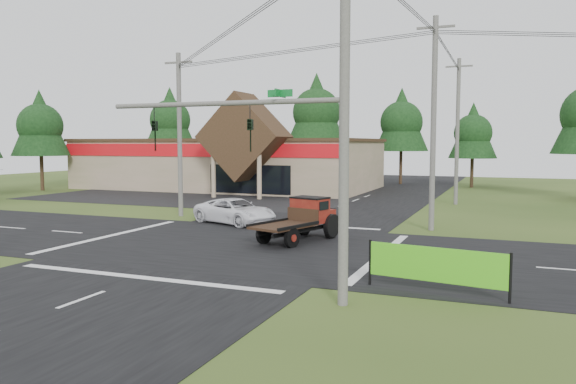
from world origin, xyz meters
The scene contains 19 objects.
ground centered at (0.00, 0.00, 0.00)m, with size 120.00×120.00×0.00m, color #304719.
road_ns centered at (0.00, 0.00, 0.01)m, with size 12.00×120.00×0.02m, color black.
road_ew centered at (0.00, 0.00, 0.01)m, with size 120.00×12.00×0.02m, color black.
parking_apron centered at (-14.00, 19.00, 0.01)m, with size 28.00×14.00×0.02m, color black.
cvs_building centered at (-15.70, 29.57, 2.78)m, with size 30.40×18.20×9.19m.
traffic_signal_mast centered at (5.82, -7.50, 4.43)m, with size 8.12×0.24×7.00m.
utility_pole_nr centered at (7.50, -7.50, 5.64)m, with size 2.00×0.30×11.00m.
utility_pole_nw centered at (-8.00, 8.00, 5.39)m, with size 2.00×0.30×10.50m.
utility_pole_ne centered at (8.00, 8.00, 5.89)m, with size 2.00×0.30×11.50m.
utility_pole_n centered at (8.00, 22.00, 5.74)m, with size 2.00×0.30×11.20m.
tree_row_a centered at (-30.00, 40.00, 8.05)m, with size 6.72×6.72×12.12m.
tree_row_b centered at (-20.00, 42.00, 6.70)m, with size 5.60×5.60×10.10m.
tree_row_c centered at (-10.00, 41.00, 8.72)m, with size 7.28×7.28×13.13m.
tree_row_d centered at (0.00, 42.00, 7.38)m, with size 6.16×6.16×11.11m.
tree_row_e centered at (8.00, 40.00, 6.03)m, with size 5.04×5.04×9.09m.
tree_side_w centered at (-32.00, 20.00, 6.70)m, with size 5.60×5.60×10.10m.
antique_flatbed_truck centered at (2.45, 1.96, 1.07)m, with size 1.95×5.12×2.14m, color #63110E, non-canonical shape.
roadside_banner centered at (9.89, -5.28, 0.77)m, with size 4.54×0.13×1.55m, color #4BBB18, non-canonical shape.
white_pickup centered at (-3.13, 6.27, 0.74)m, with size 2.46×5.33×1.48m, color white.
Camera 1 is at (12.03, -23.15, 4.77)m, focal length 35.00 mm.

